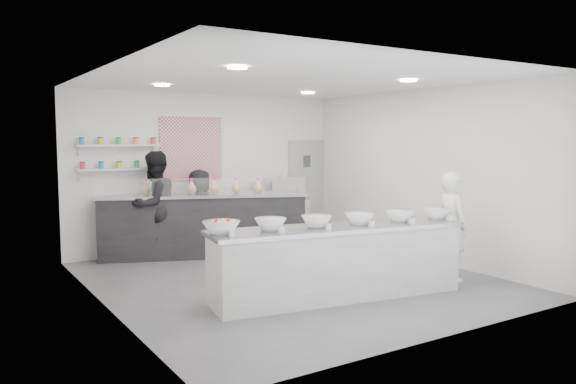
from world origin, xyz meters
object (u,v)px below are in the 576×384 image
object	(u,v)px
prep_counter	(338,262)
espresso_machine	(279,189)
woman_prep	(452,226)
staff_left	(155,206)
espresso_ledge	(281,220)
staff_right	(200,211)
back_bar	(203,225)

from	to	relation	value
prep_counter	espresso_machine	world-z (taller)	espresso_machine
prep_counter	woman_prep	world-z (taller)	woman_prep
staff_left	prep_counter	bearing A→B (deg)	84.21
prep_counter	staff_left	world-z (taller)	staff_left
espresso_ledge	staff_left	size ratio (longest dim) A/B	0.63
woman_prep	staff_right	xyz separation A→B (m)	(-2.41, 3.92, -0.03)
prep_counter	woman_prep	size ratio (longest dim) A/B	2.17
back_bar	prep_counter	bearing A→B (deg)	-60.92
back_bar	staff_right	xyz separation A→B (m)	(0.08, 0.34, 0.21)
espresso_machine	staff_right	bearing A→B (deg)	-174.45
staff_right	woman_prep	bearing A→B (deg)	122.79
back_bar	woman_prep	size ratio (longest dim) A/B	2.25
espresso_machine	staff_left	size ratio (longest dim) A/B	0.29
prep_counter	espresso_ledge	bearing A→B (deg)	77.61
espresso_ledge	back_bar	bearing A→B (deg)	-165.25
espresso_ledge	woman_prep	size ratio (longest dim) A/B	0.73
back_bar	staff_right	distance (m)	0.41
staff_left	staff_right	size ratio (longest dim) A/B	1.22
espresso_ledge	staff_right	distance (m)	1.95
back_bar	staff_left	bearing A→B (deg)	-175.48
woman_prep	staff_right	distance (m)	4.60
espresso_ledge	espresso_machine	bearing A→B (deg)	180.00
prep_counter	back_bar	bearing A→B (deg)	106.49
staff_left	staff_right	world-z (taller)	staff_left
espresso_machine	back_bar	bearing A→B (deg)	-164.85
espresso_machine	staff_left	xyz separation A→B (m)	(-2.75, -0.27, -0.15)
woman_prep	staff_left	size ratio (longest dim) A/B	0.86
espresso_machine	espresso_ledge	bearing A→B (deg)	0.00
espresso_machine	woman_prep	xyz separation A→B (m)	(0.55, -4.10, -0.28)
espresso_ledge	staff_left	bearing A→B (deg)	-174.44
staff_right	espresso_machine	bearing A→B (deg)	-173.22
back_bar	espresso_machine	bearing A→B (deg)	36.65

